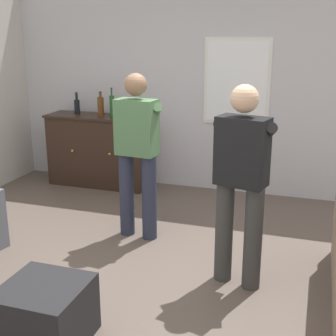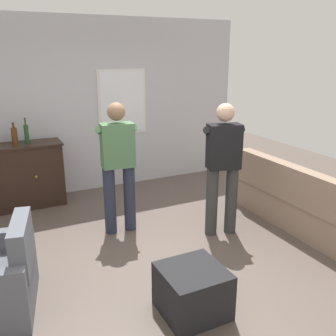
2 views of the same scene
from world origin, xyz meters
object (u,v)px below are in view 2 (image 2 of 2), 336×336
object	(u,v)px
couch	(298,204)
person_standing_right	(223,163)
person_standing_left	(118,162)
armchair	(0,280)
sideboard_cabinet	(15,177)
bottle_liquor_amber	(14,136)
ottoman	(192,291)
bottle_spirits_clear	(26,134)

from	to	relation	value
couch	person_standing_right	distance (m)	1.21
person_standing_left	couch	bearing A→B (deg)	-24.14
person_standing_left	armchair	bearing A→B (deg)	-145.82
sideboard_cabinet	person_standing_left	distance (m)	1.86
bottle_liquor_amber	armchair	bearing A→B (deg)	-99.91
couch	armchair	world-z (taller)	couch
person_standing_left	person_standing_right	bearing A→B (deg)	-28.77
person_standing_left	ottoman	bearing A→B (deg)	-88.83
couch	sideboard_cabinet	world-z (taller)	sideboard_cabinet
armchair	ottoman	world-z (taller)	armchair
couch	sideboard_cabinet	size ratio (longest dim) A/B	1.67
armchair	ottoman	bearing A→B (deg)	-27.97
armchair	sideboard_cabinet	world-z (taller)	sideboard_cabinet
couch	bottle_liquor_amber	world-z (taller)	bottle_liquor_amber
sideboard_cabinet	ottoman	size ratio (longest dim) A/B	2.53
bottle_liquor_amber	person_standing_left	world-z (taller)	person_standing_left
person_standing_left	bottle_liquor_amber	bearing A→B (deg)	127.56
couch	bottle_liquor_amber	xyz separation A→B (m)	(-3.22, 2.36, 0.76)
armchair	ottoman	distance (m)	1.74
bottle_liquor_amber	bottle_spirits_clear	bearing A→B (deg)	-1.48
sideboard_cabinet	ottoman	distance (m)	3.45
armchair	sideboard_cabinet	size ratio (longest dim) A/B	0.71
sideboard_cabinet	person_standing_right	distance (m)	3.09
bottle_liquor_amber	bottle_spirits_clear	xyz separation A→B (m)	(0.17, -0.00, 0.01)
ottoman	person_standing_right	world-z (taller)	person_standing_right
sideboard_cabinet	bottle_liquor_amber	world-z (taller)	bottle_liquor_amber
couch	ottoman	distance (m)	2.28
armchair	bottle_spirits_clear	bearing A→B (deg)	76.32
bottle_liquor_amber	person_standing_right	distance (m)	3.01
bottle_spirits_clear	person_standing_left	xyz separation A→B (m)	(0.91, -1.39, -0.18)
sideboard_cabinet	ottoman	xyz separation A→B (m)	(1.17, -3.23, -0.27)
couch	armchair	xyz separation A→B (m)	(-3.64, -0.06, -0.05)
bottle_liquor_amber	bottle_spirits_clear	size ratio (longest dim) A/B	0.85
armchair	sideboard_cabinet	xyz separation A→B (m)	(0.36, 2.42, 0.20)
ottoman	person_standing_right	distance (m)	1.79
bottle_liquor_amber	person_standing_right	world-z (taller)	person_standing_right
armchair	bottle_spirits_clear	xyz separation A→B (m)	(0.59, 2.41, 0.83)
sideboard_cabinet	bottle_liquor_amber	bearing A→B (deg)	-4.39
ottoman	couch	bearing A→B (deg)	22.43
bottle_spirits_clear	person_standing_right	distance (m)	2.89
couch	ottoman	world-z (taller)	couch
sideboard_cabinet	person_standing_right	xyz separation A→B (m)	(2.28, -2.03, 0.45)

